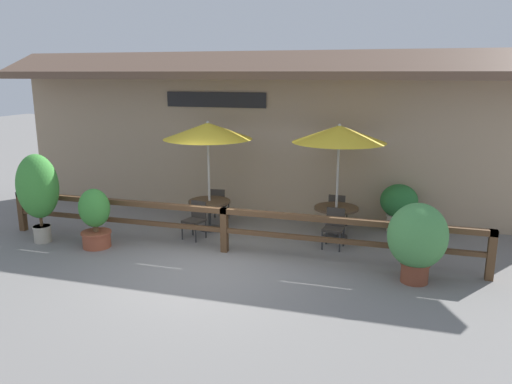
% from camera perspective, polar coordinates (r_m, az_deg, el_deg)
% --- Properties ---
extents(ground_plane, '(60.00, 60.00, 0.00)m').
position_cam_1_polar(ground_plane, '(9.72, -5.76, -8.85)').
color(ground_plane, slate).
extents(building_facade, '(14.28, 1.49, 4.23)m').
position_cam_1_polar(building_facade, '(12.97, 0.94, 6.76)').
color(building_facade, tan).
rests_on(building_facade, ground).
extents(patio_railing, '(10.40, 0.14, 0.95)m').
position_cam_1_polar(patio_railing, '(10.41, -3.66, -3.22)').
color(patio_railing, brown).
rests_on(patio_railing, ground).
extents(patio_umbrella_near, '(2.08, 2.08, 2.60)m').
position_cam_1_polar(patio_umbrella_near, '(11.65, -5.53, 6.95)').
color(patio_umbrella_near, '#B7B2A8').
rests_on(patio_umbrella_near, ground).
extents(dining_table_near, '(1.00, 1.00, 0.71)m').
position_cam_1_polar(dining_table_near, '(11.99, -5.34, -1.63)').
color(dining_table_near, '#4C3826').
rests_on(dining_table_near, ground).
extents(chair_near_streetside, '(0.51, 0.51, 0.85)m').
position_cam_1_polar(chair_near_streetside, '(11.40, -6.93, -2.96)').
color(chair_near_streetside, '#332D28').
rests_on(chair_near_streetside, ground).
extents(chair_near_wallside, '(0.44, 0.44, 0.85)m').
position_cam_1_polar(chair_near_wallside, '(12.66, -4.29, -1.23)').
color(chair_near_wallside, '#332D28').
rests_on(chair_near_wallside, ground).
extents(patio_umbrella_middle, '(2.08, 2.08, 2.60)m').
position_cam_1_polar(patio_umbrella_middle, '(11.16, 9.49, 6.55)').
color(patio_umbrella_middle, '#B7B2A8').
rests_on(patio_umbrella_middle, ground).
extents(dining_table_middle, '(1.00, 1.00, 0.71)m').
position_cam_1_polar(dining_table_middle, '(11.51, 9.15, -2.39)').
color(dining_table_middle, '#4C3826').
rests_on(dining_table_middle, ground).
extents(chair_middle_streetside, '(0.46, 0.46, 0.85)m').
position_cam_1_polar(chair_middle_streetside, '(10.86, 8.91, -3.87)').
color(chair_middle_streetside, '#332D28').
rests_on(chair_middle_streetside, ground).
extents(chair_middle_wallside, '(0.44, 0.44, 0.85)m').
position_cam_1_polar(chair_middle_wallside, '(12.21, 9.30, -1.94)').
color(chair_middle_wallside, '#332D28').
rests_on(chair_middle_wallside, ground).
extents(potted_plant_corner_fern, '(0.92, 0.83, 1.98)m').
position_cam_1_polar(potted_plant_corner_fern, '(11.86, -23.67, 0.34)').
color(potted_plant_corner_fern, '#B7AD99').
rests_on(potted_plant_corner_fern, ground).
extents(potted_plant_small_flowering, '(0.68, 0.64, 1.29)m').
position_cam_1_polar(potted_plant_small_flowering, '(11.22, -17.93, -2.73)').
color(potted_plant_small_flowering, '#9E4C33').
rests_on(potted_plant_small_flowering, ground).
extents(potted_plant_broad_leaf, '(1.05, 0.95, 1.47)m').
position_cam_1_polar(potted_plant_broad_leaf, '(9.31, 17.95, -5.09)').
color(potted_plant_broad_leaf, brown).
rests_on(potted_plant_broad_leaf, ground).
extents(potted_plant_tall_tropical, '(0.87, 0.78, 1.14)m').
position_cam_1_polar(potted_plant_tall_tropical, '(12.22, 16.00, -1.41)').
color(potted_plant_tall_tropical, '#B7AD99').
rests_on(potted_plant_tall_tropical, ground).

